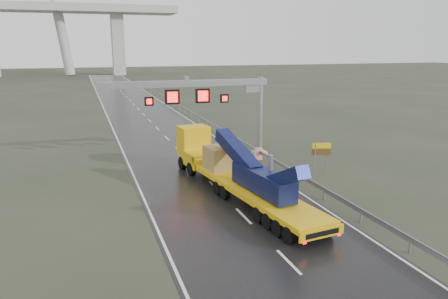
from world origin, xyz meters
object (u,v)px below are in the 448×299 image
object	(u,v)px
sign_gantry	(210,96)
heavy_haul_truck	(228,167)
striped_barrier	(258,154)
exit_sign_pair	(321,152)

from	to	relation	value
sign_gantry	heavy_haul_truck	size ratio (longest dim) A/B	0.82
sign_gantry	striped_barrier	size ratio (longest dim) A/B	13.65
heavy_haul_truck	exit_sign_pair	world-z (taller)	heavy_haul_truck
heavy_haul_truck	striped_barrier	world-z (taller)	heavy_haul_truck
heavy_haul_truck	striped_barrier	distance (m)	8.65
sign_gantry	striped_barrier	distance (m)	6.67
heavy_haul_truck	exit_sign_pair	distance (m)	8.29
exit_sign_pair	striped_barrier	bearing A→B (deg)	135.49
sign_gantry	exit_sign_pair	size ratio (longest dim) A/B	5.78
sign_gantry	exit_sign_pair	world-z (taller)	sign_gantry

